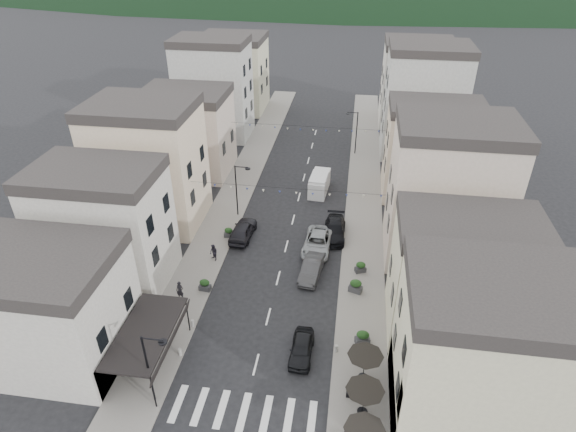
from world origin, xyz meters
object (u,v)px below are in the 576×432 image
at_px(parked_car_a, 302,348).
at_px(parked_car_d, 335,230).
at_px(parked_car_c, 317,243).
at_px(pedestrian_a, 180,291).
at_px(parked_car_b, 312,269).
at_px(pedestrian_b, 214,253).
at_px(parked_car_e, 243,230).
at_px(delivery_van, 319,183).

height_order(parked_car_a, parked_car_d, parked_car_d).
relative_size(parked_car_c, pedestrian_a, 3.18).
bearing_deg(parked_car_c, pedestrian_a, -137.03).
height_order(parked_car_b, pedestrian_b, pedestrian_b).
relative_size(parked_car_b, parked_car_e, 0.93).
relative_size(delivery_van, pedestrian_a, 2.82).
xyz_separation_m(parked_car_a, delivery_van, (-0.98, 25.25, 0.45)).
relative_size(parked_car_a, parked_car_b, 0.88).
bearing_deg(pedestrian_b, pedestrian_a, -63.15).
xyz_separation_m(parked_car_a, parked_car_e, (-7.77, 14.58, 0.15)).
height_order(parked_car_a, delivery_van, delivery_van).
distance_m(parked_car_c, pedestrian_a, 14.04).
relative_size(parked_car_b, pedestrian_a, 2.58).
height_order(parked_car_d, pedestrian_b, pedestrian_b).
bearing_deg(parked_car_a, pedestrian_b, 133.79).
distance_m(parked_car_a, pedestrian_a, 11.79).
bearing_deg(parked_car_e, parked_car_a, 121.47).
height_order(parked_car_d, delivery_van, delivery_van).
xyz_separation_m(delivery_van, pedestrian_b, (-8.59, -14.99, -0.18)).
xyz_separation_m(parked_car_c, delivery_van, (-0.88, 11.71, 0.36)).
height_order(parked_car_a, parked_car_c, parked_car_c).
distance_m(parked_car_e, pedestrian_a, 10.51).
relative_size(parked_car_c, parked_car_e, 1.15).
distance_m(parked_car_b, parked_car_e, 9.12).
xyz_separation_m(parked_car_e, pedestrian_b, (-1.80, -4.33, 0.13)).
xyz_separation_m(parked_car_b, pedestrian_a, (-10.63, -4.89, 0.25)).
bearing_deg(parked_car_b, pedestrian_b, -178.17).
bearing_deg(delivery_van, parked_car_d, -70.69).
bearing_deg(parked_car_e, parked_car_c, 175.63).
relative_size(delivery_van, pedestrian_b, 2.96).
xyz_separation_m(parked_car_d, delivery_van, (-2.41, 9.12, 0.38)).
xyz_separation_m(parked_car_b, parked_car_d, (1.68, 6.70, 0.01)).
bearing_deg(delivery_van, pedestrian_a, -111.03).
distance_m(delivery_van, pedestrian_b, 17.28).
relative_size(parked_car_a, pedestrian_b, 2.39).
distance_m(parked_car_d, delivery_van, 9.44).
xyz_separation_m(parked_car_d, pedestrian_b, (-11.00, -5.87, 0.20)).
distance_m(parked_car_b, parked_car_d, 6.91).
bearing_deg(pedestrian_b, parked_car_e, 107.04).
bearing_deg(parked_car_d, pedestrian_b, -153.01).
xyz_separation_m(parked_car_c, pedestrian_b, (-9.47, -3.28, 0.18)).
relative_size(parked_car_e, delivery_van, 0.98).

